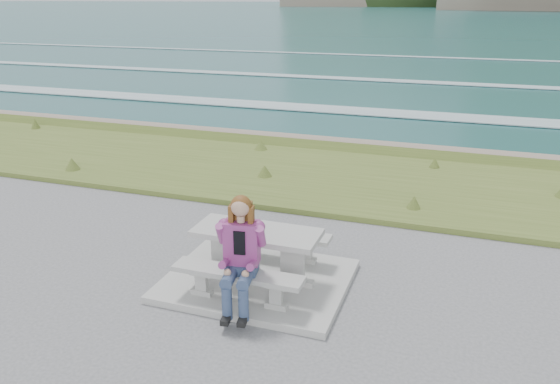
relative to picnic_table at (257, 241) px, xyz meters
The scene contains 8 objects.
concrete_slab 0.63m from the picnic_table, behind, with size 2.60×2.10×0.10m, color #999995.
picnic_table is the anchor object (origin of this frame).
bench_landward 0.74m from the picnic_table, 90.00° to the right, with size 1.80×0.35×0.45m.
bench_seaward 0.74m from the picnic_table, 90.00° to the left, with size 1.80×0.35×0.45m.
grass_verge 5.05m from the picnic_table, 90.00° to the left, with size 160.00×4.50×0.22m, color #455821.
shore_drop 7.93m from the picnic_table, 90.00° to the left, with size 160.00×0.80×2.20m, color #6E5E53.
ocean 25.21m from the picnic_table, 90.00° to the left, with size 1600.00×1600.00×0.09m.
seated_woman 0.85m from the picnic_table, 83.65° to the right, with size 0.56×0.83×1.51m.
Camera 1 is at (2.64, -6.57, 3.95)m, focal length 35.00 mm.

